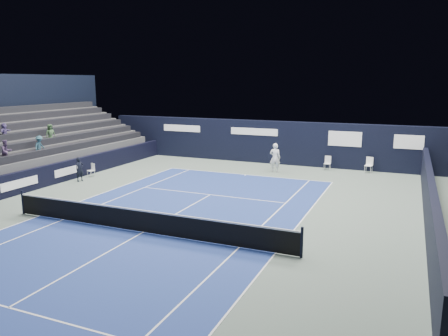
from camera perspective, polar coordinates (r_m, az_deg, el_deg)
The scene contains 13 objects.
ground at distance 19.48m, azimuth -7.28°, elevation -6.54°, with size 48.00×48.00×0.00m, color #56665C.
court_surface at distance 17.88m, azimuth -10.55°, elevation -8.28°, with size 10.97×23.77×0.01m, color navy.
enclosure_wall_right at distance 20.61m, azimuth 25.26°, elevation -3.96°, with size 0.30×22.00×1.80m, color black.
folding_chair_back_a at distance 30.47m, azimuth 13.40°, elevation 0.95°, with size 0.43×0.46×0.95m.
folding_chair_back_b at distance 30.27m, azimuth 18.42°, elevation 0.53°, with size 0.52×0.51×1.03m.
line_judge_chair at distance 28.78m, azimuth -16.87°, elevation -0.14°, with size 0.45×0.44×0.84m.
line_judge at distance 27.57m, azimuth -18.33°, elevation -0.16°, with size 0.54×0.35×1.47m, color black.
court_markings at distance 17.88m, azimuth -10.55°, elevation -8.26°, with size 11.03×23.83×0.00m.
tennis_net at distance 17.72m, azimuth -10.61°, elevation -6.74°, with size 12.90×0.10×1.10m.
back_sponsor_wall at distance 32.19m, azimuth 5.79°, elevation 3.41°, with size 26.00×0.63×3.10m.
side_barrier_left at distance 28.03m, azimuth -20.09°, elevation -0.38°, with size 0.33×22.00×1.20m.
spectator_stand at distance 31.18m, azimuth -24.08°, elevation 2.97°, with size 6.00×18.00×6.40m.
tennis_player at distance 28.98m, azimuth 6.68°, elevation 1.34°, with size 0.77×0.90×1.93m.
Camera 1 is at (9.48, -13.96, 5.94)m, focal length 35.00 mm.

